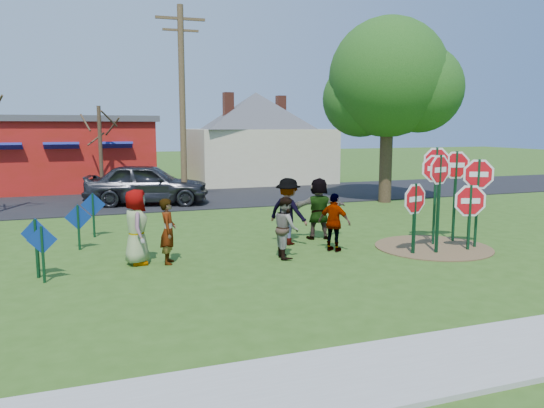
{
  "coord_description": "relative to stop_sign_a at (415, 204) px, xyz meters",
  "views": [
    {
      "loc": [
        -4.62,
        -13.08,
        3.35
      ],
      "look_at": [
        0.55,
        1.32,
        1.11
      ],
      "focal_mm": 35.0,
      "sensor_mm": 36.0,
      "label": 1
    }
  ],
  "objects": [
    {
      "name": "stop_sign_c",
      "position": [
        1.19,
        0.75,
        0.56
      ],
      "size": [
        0.9,
        0.61,
        2.72
      ],
      "rotation": [
        0.0,
        0.0,
        -0.59
      ],
      "color": "#103B1F",
      "rests_on": "ground"
    },
    {
      "name": "blue_diamond_a",
      "position": [
        -9.03,
        0.5,
        -0.57
      ],
      "size": [
        0.63,
        0.11,
        1.27
      ],
      "rotation": [
        0.0,
        0.0,
        -0.15
      ],
      "color": "#103B1F",
      "rests_on": "ground"
    },
    {
      "name": "leafy_tree",
      "position": [
        4.69,
        8.8,
        3.83
      ],
      "size": [
        5.66,
        5.17,
        8.05
      ],
      "color": "#382819",
      "rests_on": "ground"
    },
    {
      "name": "person_b",
      "position": [
        -6.23,
        1.24,
        -0.54
      ],
      "size": [
        0.52,
        0.67,
        1.62
      ],
      "primitive_type": "imported",
      "rotation": [
        0.0,
        0.0,
        1.33
      ],
      "color": "#26756F",
      "rests_on": "ground"
    },
    {
      "name": "person_d",
      "position": [
        -2.68,
        2.25,
        -0.39
      ],
      "size": [
        1.27,
        1.42,
        1.91
      ],
      "primitive_type": "imported",
      "rotation": [
        0.0,
        0.0,
        2.15
      ],
      "color": "#35363B",
      "rests_on": "ground"
    },
    {
      "name": "cream_house",
      "position": [
        1.98,
        19.46,
        1.57
      ],
      "size": [
        9.4,
        9.4,
        6.5
      ],
      "color": "beige",
      "rests_on": "ground"
    },
    {
      "name": "road",
      "position": [
        -3.52,
        12.96,
        -1.33
      ],
      "size": [
        120.0,
        7.5,
        0.04
      ],
      "primitive_type": "cube",
      "color": "black",
      "rests_on": "ground"
    },
    {
      "name": "stop_sign_a",
      "position": [
        0.0,
        0.0,
        0.0
      ],
      "size": [
        1.07,
        0.32,
        2.03
      ],
      "rotation": [
        0.0,
        0.0,
        0.28
      ],
      "color": "#103B1F",
      "rests_on": "ground"
    },
    {
      "name": "blue_diamond_d",
      "position": [
        -7.89,
        5.16,
        -0.51
      ],
      "size": [
        0.72,
        0.15,
        1.37
      ],
      "rotation": [
        0.0,
        0.0,
        -0.18
      ],
      "color": "#103B1F",
      "rests_on": "ground"
    },
    {
      "name": "stop_sign_g",
      "position": [
        0.63,
        -0.14,
        0.6
      ],
      "size": [
        1.03,
        0.32,
        2.77
      ],
      "rotation": [
        0.0,
        0.0,
        0.29
      ],
      "color": "#103B1F",
      "rests_on": "ground"
    },
    {
      "name": "person_e",
      "position": [
        -1.82,
        1.01,
        -0.56
      ],
      "size": [
        0.88,
        0.97,
        1.58
      ],
      "primitive_type": "imported",
      "rotation": [
        0.0,
        0.0,
        2.24
      ],
      "color": "#522E5B",
      "rests_on": "ground"
    },
    {
      "name": "stop_sign_d",
      "position": [
        2.0,
        0.93,
        0.67
      ],
      "size": [
        1.06,
        0.29,
        2.8
      ],
      "rotation": [
        0.0,
        0.0,
        -0.25
      ],
      "color": "#103B1F",
      "rests_on": "ground"
    },
    {
      "name": "stop_sign_e",
      "position": [
        1.66,
        -0.14,
        -0.08
      ],
      "size": [
        1.12,
        0.39,
        1.96
      ],
      "rotation": [
        0.0,
        0.0,
        -0.32
      ],
      "color": "#103B1F",
      "rests_on": "ground"
    },
    {
      "name": "person_f",
      "position": [
        -1.54,
        2.65,
        -0.42
      ],
      "size": [
        1.79,
        0.88,
        1.85
      ],
      "primitive_type": "imported",
      "rotation": [
        0.0,
        0.0,
        2.94
      ],
      "color": "#194B21",
      "rests_on": "ground"
    },
    {
      "name": "red_building",
      "position": [
        -9.02,
        19.45,
        0.62
      ],
      "size": [
        9.4,
        7.69,
        3.9
      ],
      "color": "#9E1C0F",
      "rests_on": "ground"
    },
    {
      "name": "bare_tree_east",
      "position": [
        -7.29,
        14.55,
        1.44
      ],
      "size": [
        1.8,
        1.8,
        4.31
      ],
      "color": "#382819",
      "rests_on": "ground"
    },
    {
      "name": "blue_diamond_c",
      "position": [
        -8.31,
        3.53,
        -0.58
      ],
      "size": [
        0.71,
        0.12,
        1.26
      ],
      "rotation": [
        0.0,
        0.0,
        -0.14
      ],
      "color": "#103B1F",
      "rests_on": "ground"
    },
    {
      "name": "ground",
      "position": [
        -3.52,
        1.46,
        -1.35
      ],
      "size": [
        120.0,
        120.0,
        0.0
      ],
      "primitive_type": "plane",
      "color": "#305217",
      "rests_on": "ground"
    },
    {
      "name": "stop_sign_f",
      "position": [
        2.07,
        0.07,
        0.52
      ],
      "size": [
        1.03,
        0.52,
        2.63
      ],
      "rotation": [
        0.0,
        0.0,
        -0.46
      ],
      "color": "#103B1F",
      "rests_on": "ground"
    },
    {
      "name": "utility_pole",
      "position": [
        -4.11,
        10.56,
        2.98
      ],
      "size": [
        2.01,
        0.26,
        8.22
      ],
      "rotation": [
        0.0,
        0.0,
        -0.03
      ],
      "color": "#4C3823",
      "rests_on": "ground"
    },
    {
      "name": "blue_diamond_b",
      "position": [
        -9.18,
        0.96,
        -0.52
      ],
      "size": [
        0.65,
        0.31,
        1.35
      ],
      "rotation": [
        0.0,
        0.0,
        -0.42
      ],
      "color": "#103B1F",
      "rests_on": "ground"
    },
    {
      "name": "stop_sign_b",
      "position": [
        1.4,
        1.04,
        0.76
      ],
      "size": [
        1.03,
        0.3,
        2.91
      ],
      "rotation": [
        0.0,
        0.0,
        -0.27
      ],
      "color": "#103B1F",
      "rests_on": "ground"
    },
    {
      "name": "person_c",
      "position": [
        -3.3,
        0.81,
        -0.56
      ],
      "size": [
        0.68,
        0.83,
        1.58
      ],
      "primitive_type": "imported",
      "rotation": [
        0.0,
        0.0,
        1.45
      ],
      "color": "brown",
      "rests_on": "ground"
    },
    {
      "name": "person_a",
      "position": [
        -6.97,
        1.43,
        -0.42
      ],
      "size": [
        0.61,
        0.92,
        1.85
      ],
      "primitive_type": "imported",
      "rotation": [
        0.0,
        0.0,
        1.55
      ],
      "color": "#4A5A97",
      "rests_on": "ground"
    },
    {
      "name": "dirt_patch",
      "position": [
        0.98,
        0.46,
        -1.33
      ],
      "size": [
        3.2,
        3.2,
        0.03
      ],
      "primitive_type": "cylinder",
      "color": "brown",
      "rests_on": "ground"
    },
    {
      "name": "sidewalk",
      "position": [
        -3.52,
        -5.74,
        -1.31
      ],
      "size": [
        22.0,
        1.8,
        0.08
      ],
      "primitive_type": "cube",
      "color": "#9E9E99",
      "rests_on": "ground"
    },
    {
      "name": "suv",
      "position": [
        -5.55,
        11.47,
        -0.43
      ],
      "size": [
        5.53,
        3.29,
        1.76
      ],
      "primitive_type": "imported",
      "rotation": [
        0.0,
        0.0,
        1.32
      ],
      "color": "#2E2D32",
      "rests_on": "road"
    }
  ]
}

